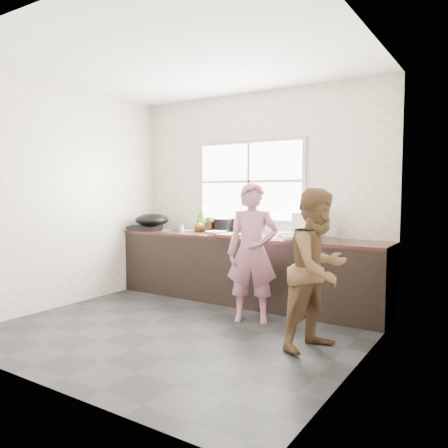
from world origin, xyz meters
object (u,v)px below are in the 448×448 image
Objects in this scene: glass_jar at (182,228)px; dish_rack at (314,226)px; cutting_board at (228,235)px; bottle_green at (202,219)px; bottle_brown_tall at (209,225)px; burner at (145,228)px; woman at (252,257)px; bowl_held at (289,238)px; wok at (152,220)px; pot_lid_right at (185,230)px; black_pot at (223,225)px; bowl_mince at (216,233)px; bowl_crabs at (284,235)px; pot_lid_left at (167,229)px; bottle_brown_short at (199,226)px; plate_food at (191,230)px; person_side at (318,269)px.

dish_rack is (1.91, 0.05, 0.11)m from glass_jar.
bottle_green is (-0.72, 0.44, 0.15)m from cutting_board.
bottle_brown_tall is 1.01m from burner.
bowl_held is (0.22, 0.45, 0.18)m from woman.
wok is (-0.85, -0.22, 0.05)m from bottle_brown_tall.
cutting_board is 1.82× the size of bowl_held.
pot_lid_right is at bearing 27.73° from wok.
black_pot is at bearing -2.79° from bottle_green.
bowl_mince is 0.49m from bottle_brown_tall.
bowl_crabs is 1.90m from pot_lid_left.
bowl_mince is at bearing -32.05° from bottle_brown_short.
bowl_crabs is at bearing 2.38° from burner.
bowl_mince reaches higher than plate_food.
bowl_mince is 0.72m from glass_jar.
plate_food is at bearing 22.38° from wok.
bottle_green reaches higher than glass_jar.
glass_jar is (-1.71, 0.19, 0.02)m from bowl_held.
black_pot is at bearing 113.24° from woman.
bowl_held is at bearing -14.46° from bottle_brown_tall.
person_side is 1.91m from bowl_mince.
woman is at bearing -28.96° from plate_food.
bottle_brown_tall reaches higher than glass_jar.
woman reaches higher than plate_food.
woman is 5.45× the size of pot_lid_right.
plate_food is 0.70× the size of bottle_green.
woman reaches higher than bowl_mince.
black_pot reaches higher than burner.
black_pot is 0.59m from glass_jar.
cutting_board is 1.51× the size of plate_food.
plate_food is 0.71m from burner.
bottle_brown_short is 0.34× the size of wok.
bowl_mince reaches higher than pot_lid_left.
bowl_held is (-0.68, 0.87, 0.17)m from person_side.
black_pot is 0.65× the size of burner.
woman is 0.77m from cutting_board.
bottle_brown_tall reaches higher than burner.
person_side is 8.97× the size of bottle_brown_short.
pot_lid_left is at bearing 85.59° from person_side.
wok is at bearing 174.04° from bowl_mince.
bottle_brown_tall is (-2.03, 1.21, 0.24)m from person_side.
plate_food is at bearing -168.26° from dish_rack.
bottle_brown_short is at bearing -159.86° from black_pot.
woman reaches higher than glass_jar.
black_pot reaches higher than plate_food.
cutting_board is 1.35× the size of black_pot.
woman is 6.14× the size of bowl_mince.
pot_lid_left and pot_lid_right have the same top height.
bottle_green is at bearing -171.63° from dish_rack.
dish_rack is (1.37, -0.18, 0.06)m from black_pot.
person_side reaches higher than cutting_board.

